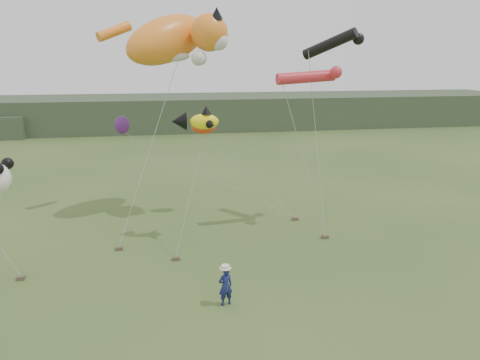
# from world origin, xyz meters

# --- Properties ---
(ground) EXTENTS (120.00, 120.00, 0.00)m
(ground) POSITION_xyz_m (0.00, 0.00, 0.00)
(ground) COLOR #385123
(ground) RESTS_ON ground
(headland) EXTENTS (90.00, 13.00, 4.00)m
(headland) POSITION_xyz_m (-3.11, 44.69, 1.92)
(headland) COLOR #2D3D28
(headland) RESTS_ON ground
(festival_attendant) EXTENTS (0.62, 0.49, 1.48)m
(festival_attendant) POSITION_xyz_m (-0.74, -0.95, 0.74)
(festival_attendant) COLOR navy
(festival_attendant) RESTS_ON ground
(sandbag_anchors) EXTENTS (14.15, 5.28, 0.16)m
(sandbag_anchors) POSITION_xyz_m (-1.29, 4.58, 0.08)
(sandbag_anchors) COLOR brown
(sandbag_anchors) RESTS_ON ground
(cat_kite) EXTENTS (7.05, 5.31, 3.84)m
(cat_kite) POSITION_xyz_m (-1.71, 10.30, 9.79)
(cat_kite) COLOR orange
(cat_kite) RESTS_ON ground
(fish_kite) EXTENTS (2.26, 1.54, 1.19)m
(fish_kite) POSITION_xyz_m (-1.15, 5.98, 5.88)
(fish_kite) COLOR #FFEF12
(fish_kite) RESTS_ON ground
(tube_kites) EXTENTS (4.81, 3.10, 2.82)m
(tube_kites) POSITION_xyz_m (5.58, 7.29, 8.68)
(tube_kites) COLOR black
(tube_kites) RESTS_ON ground
(misc_kites) EXTENTS (5.68, 2.26, 1.05)m
(misc_kites) POSITION_xyz_m (-2.05, 10.47, 5.02)
(misc_kites) COLOR red
(misc_kites) RESTS_ON ground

